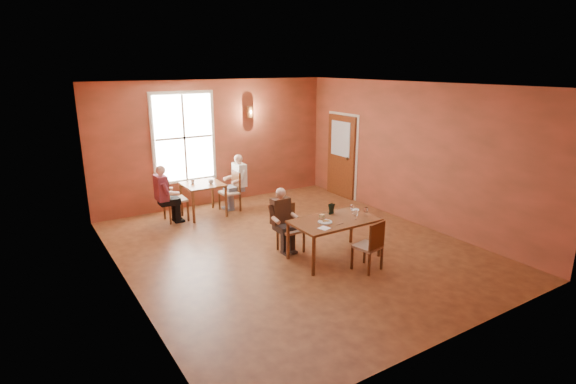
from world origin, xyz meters
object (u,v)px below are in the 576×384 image
diner_white (230,185)px  diner_maroon (174,193)px  chair_diner_main (291,229)px  diner_main (292,223)px  chair_diner_white (229,192)px  chair_empty (368,245)px  chair_diner_maroon (175,199)px  main_table (334,239)px  second_table (203,199)px

diner_white → diner_maroon: 1.36m
chair_diner_main → diner_maroon: (-1.25, 2.80, 0.19)m
diner_main → chair_diner_white: (0.08, 2.83, -0.11)m
chair_empty → chair_diner_maroon: (-1.89, 4.13, 0.06)m
diner_main → chair_diner_white: diner_main is taller
chair_empty → chair_diner_white: chair_diner_white is taller
chair_diner_main → diner_white: diner_white is taller
diner_main → chair_empty: bearing=117.3°
diner_main → diner_maroon: (-1.25, 2.83, 0.06)m
chair_empty → diner_maroon: diner_maroon is taller
chair_diner_white → chair_diner_maroon: size_ratio=0.92×
main_table → diner_white: bearing=96.4°
diner_maroon → chair_diner_main: bearing=23.9°
diner_main → second_table: diner_main is taller
chair_diner_maroon → second_table: bearing=90.0°
diner_white → diner_maroon: bearing=90.0°
diner_main → chair_diner_main: bearing=-90.0°
chair_diner_maroon → chair_diner_main: bearing=23.4°
chair_diner_main → chair_empty: (0.67, -1.33, 0.00)m
diner_main → chair_empty: 1.47m
chair_diner_main → diner_maroon: diner_maroon is taller
chair_diner_main → chair_diner_maroon: size_ratio=0.87×
second_table → chair_diner_maroon: (-0.65, 0.00, 0.12)m
diner_main → diner_white: bearing=-92.3°
second_table → main_table: bearing=-72.9°
main_table → chair_diner_main: size_ratio=1.76×
diner_main → chair_diner_white: 2.84m
diner_main → diner_white: (0.11, 2.83, 0.06)m
second_table → chair_diner_white: size_ratio=0.92×
diner_main → diner_white: diner_white is taller
chair_diner_main → chair_diner_maroon: chair_diner_maroon is taller
diner_white → chair_diner_maroon: diner_white is taller
main_table → chair_diner_white: size_ratio=1.66×
diner_white → chair_diner_main: bearing=177.7°
main_table → second_table: second_table is taller
chair_diner_main → diner_white: 2.81m
chair_diner_main → diner_main: diner_main is taller
chair_diner_white → chair_diner_maroon: chair_diner_maroon is taller
chair_diner_white → second_table: bearing=90.0°
chair_empty → chair_diner_maroon: chair_diner_maroon is taller
chair_diner_white → chair_diner_maroon: bearing=90.0°
chair_empty → chair_diner_maroon: 4.54m
chair_diner_main → diner_maroon: size_ratio=0.69×
chair_diner_white → diner_maroon: bearing=90.0°
chair_diner_white → diner_main: bearing=178.3°
chair_diner_maroon → diner_white: bearing=90.0°
chair_empty → diner_white: size_ratio=0.70×
main_table → diner_main: 0.82m
main_table → second_table: bearing=107.1°
chair_diner_white → diner_maroon: diner_maroon is taller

